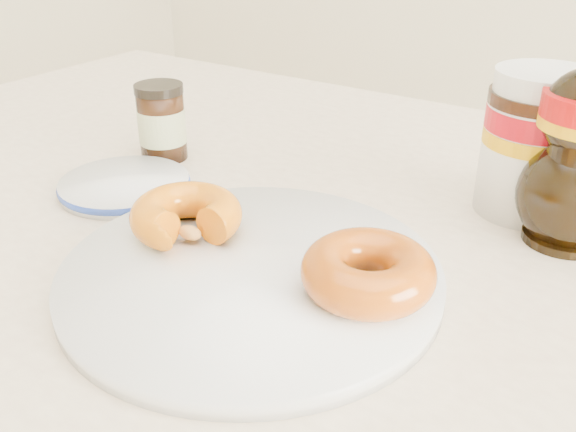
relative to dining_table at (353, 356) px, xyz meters
The scene contains 7 objects.
dining_table is the anchor object (origin of this frame).
plate 0.12m from the dining_table, 135.08° to the right, with size 0.28×0.28×0.01m.
donut_bitten 0.18m from the dining_table, 161.25° to the right, with size 0.09×0.09×0.03m, color #C66A0B.
donut_whole 0.12m from the dining_table, 55.78° to the right, with size 0.09×0.09×0.03m, color #974309.
nutella_jar 0.25m from the dining_table, 67.08° to the left, with size 0.09×0.09×0.13m.
dark_jar 0.33m from the dining_table, 162.67° to the left, with size 0.05×0.05×0.08m.
blue_rim_saucer 0.27m from the dining_table, behind, with size 0.13×0.13×0.01m.
Camera 1 is at (0.19, -0.28, 1.01)m, focal length 40.00 mm.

